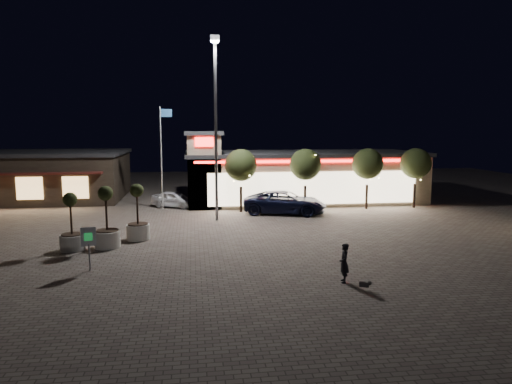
{
  "coord_description": "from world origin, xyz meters",
  "views": [
    {
      "loc": [
        0.42,
        -23.13,
        6.29
      ],
      "look_at": [
        4.46,
        6.0,
        2.21
      ],
      "focal_mm": 32.0,
      "sensor_mm": 36.0,
      "label": 1
    }
  ],
  "objects": [
    {
      "name": "dog",
      "position": [
        7.06,
        -6.68,
        0.26
      ],
      "size": [
        0.49,
        0.29,
        0.26
      ],
      "color": "#59514C",
      "rests_on": "ground"
    },
    {
      "name": "string_tree_b",
      "position": [
        9.0,
        11.0,
        3.56
      ],
      "size": [
        2.42,
        2.42,
        4.79
      ],
      "color": "#332319",
      "rests_on": "ground"
    },
    {
      "name": "flagpole",
      "position": [
        -1.9,
        13.0,
        4.74
      ],
      "size": [
        0.95,
        0.1,
        8.0
      ],
      "color": "white",
      "rests_on": "ground"
    },
    {
      "name": "floodlight_pole",
      "position": [
        2.0,
        8.0,
        7.02
      ],
      "size": [
        0.6,
        0.4,
        12.38
      ],
      "color": "gray",
      "rests_on": "ground"
    },
    {
      "name": "string_tree_c",
      "position": [
        14.0,
        11.0,
        3.56
      ],
      "size": [
        2.42,
        2.42,
        4.79
      ],
      "color": "#332319",
      "rests_on": "ground"
    },
    {
      "name": "planter_right",
      "position": [
        -2.76,
        3.06,
        1.0
      ],
      "size": [
        1.31,
        1.31,
        3.23
      ],
      "color": "silver",
      "rests_on": "ground"
    },
    {
      "name": "white_sedan",
      "position": [
        -1.08,
        13.75,
        0.66
      ],
      "size": [
        4.13,
        3.38,
        1.33
      ],
      "primitive_type": "imported",
      "rotation": [
        0.0,
        0.0,
        1.02
      ],
      "color": "white",
      "rests_on": "ground"
    },
    {
      "name": "planter_mid",
      "position": [
        -4.18,
        1.49,
        1.02
      ],
      "size": [
        1.35,
        1.35,
        3.32
      ],
      "color": "silver",
      "rests_on": "ground"
    },
    {
      "name": "pickup_truck",
      "position": [
        7.19,
        9.84,
        0.85
      ],
      "size": [
        6.67,
        4.48,
        1.7
      ],
      "primitive_type": "imported",
      "rotation": [
        0.0,
        0.0,
        1.27
      ],
      "color": "black",
      "rests_on": "ground"
    },
    {
      "name": "retail_building",
      "position": [
        9.51,
        15.82,
        2.21
      ],
      "size": [
        20.4,
        8.4,
        6.1
      ],
      "color": "tan",
      "rests_on": "ground"
    },
    {
      "name": "valet_sign",
      "position": [
        -4.24,
        -2.55,
        1.38
      ],
      "size": [
        0.65,
        0.19,
        1.97
      ],
      "color": "gray",
      "rests_on": "ground"
    },
    {
      "name": "string_tree_a",
      "position": [
        4.0,
        11.0,
        3.56
      ],
      "size": [
        2.42,
        2.42,
        4.79
      ],
      "color": "#332319",
      "rests_on": "ground"
    },
    {
      "name": "planter_left",
      "position": [
        -5.89,
        1.12,
        0.94
      ],
      "size": [
        1.24,
        1.24,
        3.05
      ],
      "color": "silver",
      "rests_on": "ground"
    },
    {
      "name": "string_tree_d",
      "position": [
        18.0,
        11.0,
        3.56
      ],
      "size": [
        2.42,
        2.42,
        4.79
      ],
      "color": "#332319",
      "rests_on": "ground"
    },
    {
      "name": "ground",
      "position": [
        0.0,
        0.0,
        0.0
      ],
      "size": [
        90.0,
        90.0,
        0.0
      ],
      "primitive_type": "plane",
      "color": "#6A6056",
      "rests_on": "ground"
    },
    {
      "name": "restaurant_building",
      "position": [
        -14.0,
        19.97,
        2.16
      ],
      "size": [
        16.4,
        11.0,
        4.3
      ],
      "color": "#382D23",
      "rests_on": "ground"
    },
    {
      "name": "pedestrian",
      "position": [
        6.51,
        -5.63,
        0.82
      ],
      "size": [
        0.47,
        0.65,
        1.63
      ],
      "primitive_type": "imported",
      "rotation": [
        0.0,
        0.0,
        -1.72
      ],
      "color": "black",
      "rests_on": "ground"
    }
  ]
}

